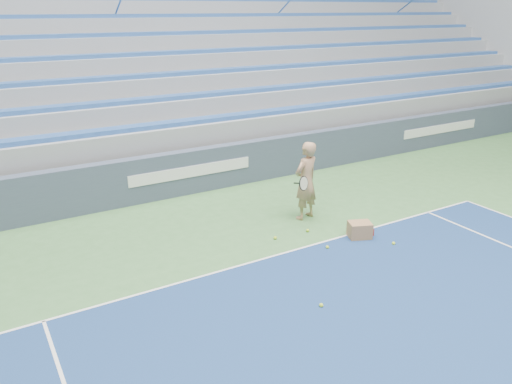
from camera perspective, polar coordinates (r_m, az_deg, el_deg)
sponsor_barrier at (r=12.53m, az=-7.61°, el=2.32°), size 30.00×0.32×1.10m
bleachers at (r=17.46m, az=-15.62°, el=12.92°), size 31.00×9.15×7.30m
tennis_player at (r=10.82m, az=5.71°, el=1.28°), size 0.96×0.90×1.74m
ball_box at (r=10.31m, az=11.77°, el=-4.29°), size 0.54×0.48×0.33m
tennis_ball_0 at (r=8.02m, az=7.47°, el=-12.72°), size 0.07×0.07×0.07m
tennis_ball_1 at (r=10.45m, az=5.93°, el=-4.39°), size 0.07×0.07×0.07m
tennis_ball_2 at (r=10.08m, az=2.20°, el=-5.25°), size 0.07×0.07×0.07m
tennis_ball_3 at (r=9.79m, az=8.16°, el=-6.26°), size 0.07×0.07×0.07m
tennis_ball_4 at (r=10.21m, az=15.46°, el=-5.67°), size 0.07×0.07×0.07m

